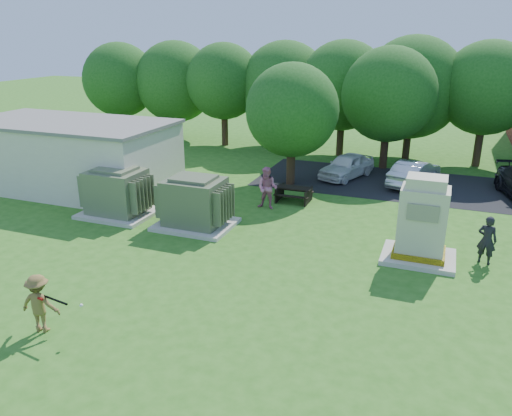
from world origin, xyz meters
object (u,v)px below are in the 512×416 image
at_px(transformer_left, 117,193).
at_px(person_by_generator, 487,240).
at_px(car_silver_a, 414,173).
at_px(generator_cabinet, 422,224).
at_px(car_white, 347,166).
at_px(picnic_table, 294,193).
at_px(batter, 40,304).
at_px(person_at_picnic, 267,188).
at_px(transformer_right, 195,203).

xyz_separation_m(transformer_left, person_by_generator, (14.40, 0.48, -0.12)).
bearing_deg(car_silver_a, person_by_generator, 126.08).
height_order(generator_cabinet, car_white, generator_cabinet).
distance_m(picnic_table, car_silver_a, 6.79).
relative_size(batter, person_at_picnic, 0.86).
relative_size(batter, car_silver_a, 0.41).
height_order(transformer_left, picnic_table, transformer_left).
relative_size(person_by_generator, car_white, 0.45).
bearing_deg(transformer_left, transformer_right, 0.00).
relative_size(transformer_right, car_white, 0.80).
bearing_deg(batter, transformer_right, -101.70).
height_order(picnic_table, person_by_generator, person_by_generator).
relative_size(picnic_table, car_silver_a, 0.41).
height_order(batter, car_silver_a, batter).
bearing_deg(car_silver_a, person_at_picnic, 63.05).
bearing_deg(car_silver_a, picnic_table, 60.17).
height_order(picnic_table, car_white, car_white).
relative_size(generator_cabinet, person_by_generator, 1.75).
bearing_deg(transformer_right, car_white, 65.44).
distance_m(transformer_left, transformer_right, 3.70).
distance_m(generator_cabinet, batter, 12.01).
distance_m(transformer_right, person_by_generator, 10.71).
bearing_deg(picnic_table, person_by_generator, -26.34).
bearing_deg(person_at_picnic, batter, -102.32).
xyz_separation_m(picnic_table, car_white, (1.46, 4.87, 0.21)).
relative_size(transformer_right, generator_cabinet, 1.01).
xyz_separation_m(generator_cabinet, car_silver_a, (-0.88, 9.05, -0.64)).
relative_size(transformer_left, generator_cabinet, 1.01).
bearing_deg(transformer_right, generator_cabinet, 0.02).
xyz_separation_m(batter, car_white, (4.50, 17.36, -0.16)).
bearing_deg(transformer_left, picnic_table, 34.22).
distance_m(transformer_right, generator_cabinet, 8.61).
xyz_separation_m(person_by_generator, person_at_picnic, (-8.74, 2.58, 0.09)).
bearing_deg(batter, person_by_generator, -151.82).
relative_size(transformer_right, person_at_picnic, 1.60).
distance_m(batter, car_silver_a, 18.91).
xyz_separation_m(person_by_generator, car_white, (-6.46, 8.79, -0.20)).
bearing_deg(generator_cabinet, transformer_left, -179.98).
distance_m(transformer_left, generator_cabinet, 12.31).
height_order(transformer_left, person_at_picnic, transformer_left).
bearing_deg(generator_cabinet, transformer_right, -179.98).
bearing_deg(transformer_left, person_by_generator, 1.92).
relative_size(person_at_picnic, car_silver_a, 0.47).
relative_size(transformer_left, car_white, 0.80).
relative_size(picnic_table, person_by_generator, 0.95).
bearing_deg(generator_cabinet, batter, -137.65).
bearing_deg(batter, generator_cabinet, -147.47).
bearing_deg(transformer_left, batter, -66.98).
bearing_deg(picnic_table, car_silver_a, 43.22).
height_order(person_by_generator, car_white, person_by_generator).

